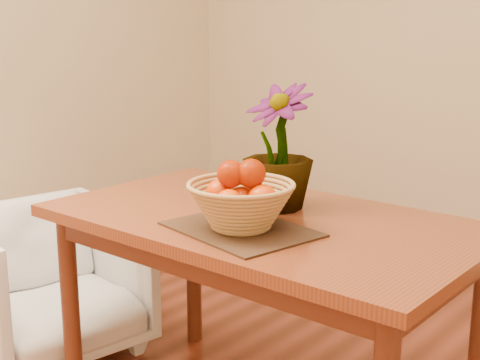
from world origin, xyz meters
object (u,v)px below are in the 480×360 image
Objects in this scene: wicker_basket at (241,207)px; potted_plant at (278,147)px; table at (262,242)px; armchair at (49,275)px.

potted_plant is (-0.06, 0.27, 0.14)m from wicker_basket.
table is 2.04× the size of armchair.
armchair is at bearing -171.76° from table.
table reaches higher than armchair.
potted_plant is 1.19m from armchair.
table is at bearing -71.56° from armchair.
wicker_basket is (0.05, -0.16, 0.16)m from table.
potted_plant is at bearing 103.43° from wicker_basket.
table is 1.06m from armchair.
wicker_basket is 0.31m from potted_plant.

